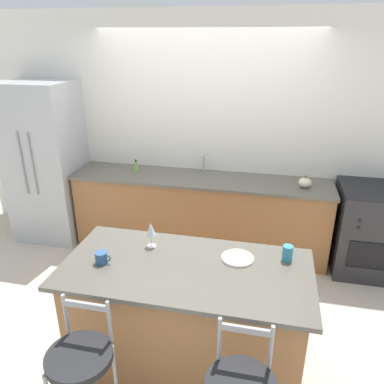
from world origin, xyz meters
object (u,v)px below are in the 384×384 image
Objects in this scene: oven_range at (370,230)px; bar_stool_near at (82,370)px; soap_bottle at (136,166)px; refrigerator at (47,163)px; wine_glass at (151,230)px; pumpkin_decoration at (305,183)px; coffee_mug at (102,258)px; dinner_plate at (238,258)px; tumbler_cup at (288,253)px.

bar_stool_near reaches higher than oven_range.
soap_bottle is at bearing 102.61° from bar_stool_near.
refrigerator is 1.13m from soap_bottle.
wine_glass is 1.94m from pumpkin_decoration.
pumpkin_decoration is (1.51, 1.79, 0.02)m from coffee_mug.
soap_bottle is (-1.94, 0.09, 0.01)m from pumpkin_decoration.
pumpkin_decoration is at bearing 60.46° from bar_stool_near.
oven_range reaches higher than dinner_plate.
pumpkin_decoration is at bearing 49.85° from coffee_mug.
wine_glass is 1.75× the size of coffee_mug.
tumbler_cup is 0.87× the size of pumpkin_decoration.
refrigerator is 2.37m from wine_glass.
pumpkin_decoration is 1.94m from soap_bottle.
bar_stool_near is 1.06m from wine_glass.
dinner_plate is 0.69m from wine_glass.
oven_range is 6.61× the size of soap_bottle.
pumpkin_decoration is at bearing 179.93° from oven_range.
pumpkin_decoration is 0.93× the size of soap_bottle.
tumbler_cup reaches higher than bar_stool_near.
soap_bottle is (-1.74, 1.56, 0.01)m from tumbler_cup.
refrigerator is 3.07m from pumpkin_decoration.
refrigerator is 16.52× the size of tumbler_cup.
coffee_mug is at bearing -48.93° from refrigerator.
bar_stool_near is 4.13× the size of dinner_plate.
dinner_plate is at bearing -31.29° from refrigerator.
refrigerator reaches higher than pumpkin_decoration.
wine_glass is 1.52× the size of pumpkin_decoration.
oven_range is (3.80, 0.00, -0.49)m from refrigerator.
coffee_mug is at bearing -133.50° from wine_glass.
dinner_plate is 2.06× the size of coffee_mug.
tumbler_cup reaches higher than coffee_mug.
bar_stool_near is 2.61m from soap_bottle.
oven_range is at bearing 49.08° from bar_stool_near.
soap_bottle is at bearing 102.87° from coffee_mug.
bar_stool_near is (-2.11, -2.43, 0.09)m from oven_range.
coffee_mug is at bearing 101.87° from bar_stool_near.
dinner_plate is (2.51, -1.53, -0.06)m from refrigerator.
coffee_mug is 0.87× the size of pumpkin_decoration.
wine_glass reaches higher than oven_range.
oven_range is at bearing 38.65° from coffee_mug.
tumbler_cup is 1.48m from pumpkin_decoration.
soap_bottle reaches higher than oven_range.
refrigerator is at bearing 152.92° from tumbler_cup.
soap_bottle reaches higher than dinner_plate.
pumpkin_decoration reaches higher than coffee_mug.
oven_range is 2.91m from coffee_mug.
refrigerator is 2.38m from coffee_mug.
wine_glass reaches higher than bar_stool_near.
coffee_mug is at bearing -166.11° from tumbler_cup.
tumbler_cup is at bearing -27.08° from refrigerator.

